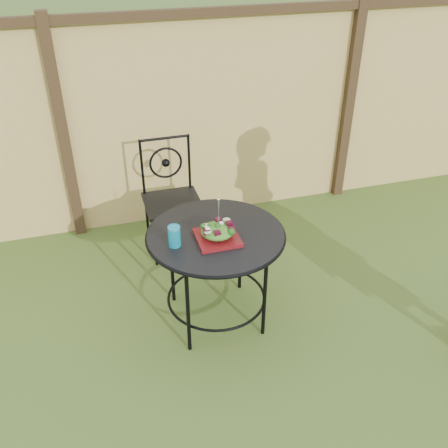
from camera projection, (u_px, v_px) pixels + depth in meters
name	position (u px, v px, depth m)	size (l,w,h in m)	color
ground	(309.00, 377.00, 3.17)	(60.00, 60.00, 0.00)	#2A4716
fence	(214.00, 117.00, 4.44)	(8.00, 0.12, 1.90)	#EBD074
patio_table	(216.00, 250.00, 3.33)	(0.92, 0.92, 0.72)	black
patio_chair	(171.00, 194.00, 4.16)	(0.46, 0.46, 0.95)	black
salad_plate	(217.00, 238.00, 3.19)	(0.27, 0.27, 0.02)	#4E0B0E
salad	(217.00, 231.00, 3.16)	(0.21, 0.21, 0.08)	#235614
fork	(219.00, 213.00, 3.10)	(0.01, 0.01, 0.18)	silver
drinking_glass	(174.00, 236.00, 3.10)	(0.08, 0.08, 0.14)	#0D809B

